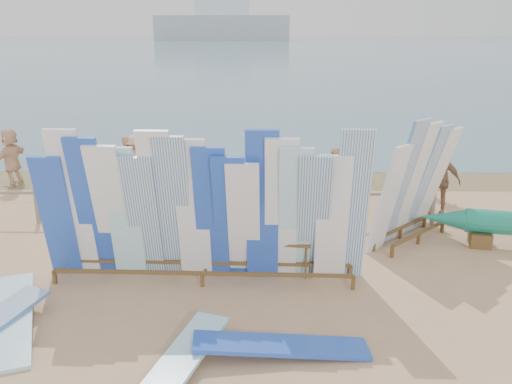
{
  "coord_description": "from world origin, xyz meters",
  "views": [
    {
      "loc": [
        1.71,
        -9.91,
        4.83
      ],
      "look_at": [
        1.57,
        1.77,
        1.22
      ],
      "focal_mm": 38.0,
      "sensor_mm": 36.0,
      "label": 1
    }
  ],
  "objects_px": {
    "beach_chair_right": "(245,201)",
    "beachgoer_7": "(333,174)",
    "flat_board_b": "(175,378)",
    "stroller": "(272,198)",
    "flat_board_d": "(281,354)",
    "beachgoer_10": "(439,180)",
    "vendor_table": "(288,254)",
    "main_surfboard_rack": "(202,214)",
    "beachgoer_8": "(410,183)",
    "beachgoer_11": "(11,157)",
    "side_surfboard_rack": "(414,186)",
    "beachgoer_9": "(430,169)",
    "beachgoer_1": "(129,163)",
    "beachgoer_6": "(265,174)",
    "flat_board_a": "(16,327)",
    "beach_chair_left": "(243,200)",
    "beachgoer_3": "(136,162)"
  },
  "relations": [
    {
      "from": "side_surfboard_rack",
      "to": "beachgoer_10",
      "type": "distance_m",
      "value": 2.35
    },
    {
      "from": "beachgoer_11",
      "to": "beachgoer_7",
      "type": "relative_size",
      "value": 1.17
    },
    {
      "from": "main_surfboard_rack",
      "to": "flat_board_b",
      "type": "distance_m",
      "value": 3.38
    },
    {
      "from": "beachgoer_7",
      "to": "beachgoer_10",
      "type": "height_order",
      "value": "beachgoer_10"
    },
    {
      "from": "vendor_table",
      "to": "beachgoer_3",
      "type": "relative_size",
      "value": 0.72
    },
    {
      "from": "side_surfboard_rack",
      "to": "flat_board_d",
      "type": "xyz_separation_m",
      "value": [
        -3.13,
        -4.58,
        -1.34
      ]
    },
    {
      "from": "side_surfboard_rack",
      "to": "beachgoer_7",
      "type": "bearing_deg",
      "value": 70.11
    },
    {
      "from": "main_surfboard_rack",
      "to": "stroller",
      "type": "xyz_separation_m",
      "value": [
        1.41,
        3.97,
        -0.93
      ]
    },
    {
      "from": "flat_board_b",
      "to": "beachgoer_1",
      "type": "bearing_deg",
      "value": 126.43
    },
    {
      "from": "flat_board_d",
      "to": "beach_chair_left",
      "type": "xyz_separation_m",
      "value": [
        -0.82,
        6.92,
        0.23
      ]
    },
    {
      "from": "side_surfboard_rack",
      "to": "flat_board_d",
      "type": "bearing_deg",
      "value": -168.47
    },
    {
      "from": "beachgoer_10",
      "to": "beachgoer_7",
      "type": "bearing_deg",
      "value": -178.71
    },
    {
      "from": "flat_board_b",
      "to": "beachgoer_3",
      "type": "distance_m",
      "value": 9.83
    },
    {
      "from": "flat_board_a",
      "to": "beachgoer_10",
      "type": "bearing_deg",
      "value": 12.6
    },
    {
      "from": "flat_board_b",
      "to": "beachgoer_7",
      "type": "xyz_separation_m",
      "value": [
        3.26,
        8.32,
        0.77
      ]
    },
    {
      "from": "side_surfboard_rack",
      "to": "beachgoer_9",
      "type": "height_order",
      "value": "side_surfboard_rack"
    },
    {
      "from": "beach_chair_right",
      "to": "beachgoer_9",
      "type": "height_order",
      "value": "beachgoer_9"
    },
    {
      "from": "beach_chair_right",
      "to": "flat_board_a",
      "type": "bearing_deg",
      "value": -155.56
    },
    {
      "from": "vendor_table",
      "to": "beach_chair_right",
      "type": "bearing_deg",
      "value": 112.49
    },
    {
      "from": "vendor_table",
      "to": "beachgoer_7",
      "type": "distance_m",
      "value": 5.09
    },
    {
      "from": "stroller",
      "to": "side_surfboard_rack",
      "type": "bearing_deg",
      "value": -16.86
    },
    {
      "from": "flat_board_a",
      "to": "beachgoer_6",
      "type": "relative_size",
      "value": 1.54
    },
    {
      "from": "flat_board_b",
      "to": "stroller",
      "type": "relative_size",
      "value": 2.33
    },
    {
      "from": "flat_board_d",
      "to": "flat_board_a",
      "type": "relative_size",
      "value": 1.0
    },
    {
      "from": "flat_board_b",
      "to": "beachgoer_7",
      "type": "bearing_deg",
      "value": 88.33
    },
    {
      "from": "beachgoer_9",
      "to": "beachgoer_11",
      "type": "bearing_deg",
      "value": -154.45
    },
    {
      "from": "beachgoer_6",
      "to": "beachgoer_8",
      "type": "bearing_deg",
      "value": 106.88
    },
    {
      "from": "flat_board_a",
      "to": "flat_board_d",
      "type": "bearing_deg",
      "value": -30.32
    },
    {
      "from": "flat_board_d",
      "to": "beachgoer_10",
      "type": "xyz_separation_m",
      "value": [
        4.35,
        6.55,
        0.92
      ]
    },
    {
      "from": "beach_chair_right",
      "to": "beachgoer_7",
      "type": "xyz_separation_m",
      "value": [
        2.49,
        0.95,
        0.51
      ]
    },
    {
      "from": "beachgoer_11",
      "to": "beachgoer_9",
      "type": "bearing_deg",
      "value": 97.24
    },
    {
      "from": "beach_chair_left",
      "to": "vendor_table",
      "type": "bearing_deg",
      "value": -82.9
    },
    {
      "from": "flat_board_b",
      "to": "beachgoer_1",
      "type": "xyz_separation_m",
      "value": [
        -2.82,
        9.4,
        0.82
      ]
    },
    {
      "from": "beach_chair_right",
      "to": "side_surfboard_rack",
      "type": "bearing_deg",
      "value": -63.8
    },
    {
      "from": "stroller",
      "to": "beachgoer_10",
      "type": "distance_m",
      "value": 4.41
    },
    {
      "from": "flat_board_d",
      "to": "beachgoer_10",
      "type": "distance_m",
      "value": 7.92
    },
    {
      "from": "side_surfboard_rack",
      "to": "beach_chair_left",
      "type": "xyz_separation_m",
      "value": [
        -3.95,
        2.34,
        -1.11
      ]
    },
    {
      "from": "vendor_table",
      "to": "beachgoer_3",
      "type": "xyz_separation_m",
      "value": [
        -4.41,
        5.96,
        0.43
      ]
    },
    {
      "from": "beachgoer_7",
      "to": "beachgoer_9",
      "type": "relative_size",
      "value": 0.94
    },
    {
      "from": "beach_chair_left",
      "to": "beachgoer_9",
      "type": "bearing_deg",
      "value": 4.86
    },
    {
      "from": "side_surfboard_rack",
      "to": "beachgoer_6",
      "type": "relative_size",
      "value": 1.69
    },
    {
      "from": "beach_chair_left",
      "to": "beach_chair_right",
      "type": "height_order",
      "value": "beach_chair_right"
    },
    {
      "from": "main_surfboard_rack",
      "to": "beachgoer_6",
      "type": "bearing_deg",
      "value": 77.66
    },
    {
      "from": "main_surfboard_rack",
      "to": "beachgoer_3",
      "type": "distance_m",
      "value": 6.95
    },
    {
      "from": "vendor_table",
      "to": "side_surfboard_rack",
      "type": "bearing_deg",
      "value": 38.39
    },
    {
      "from": "vendor_table",
      "to": "beachgoer_7",
      "type": "height_order",
      "value": "beachgoer_7"
    },
    {
      "from": "flat_board_d",
      "to": "beachgoer_8",
      "type": "relative_size",
      "value": 1.65
    },
    {
      "from": "side_surfboard_rack",
      "to": "beachgoer_8",
      "type": "height_order",
      "value": "side_surfboard_rack"
    },
    {
      "from": "main_surfboard_rack",
      "to": "beachgoer_6",
      "type": "height_order",
      "value": "main_surfboard_rack"
    },
    {
      "from": "beachgoer_6",
      "to": "beachgoer_3",
      "type": "bearing_deg",
      "value": -84.98
    }
  ]
}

